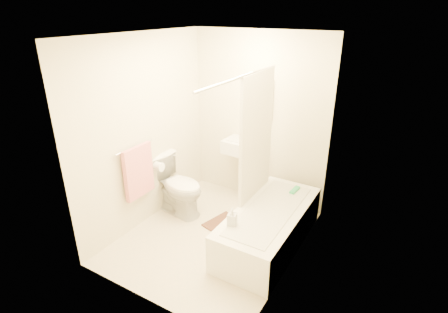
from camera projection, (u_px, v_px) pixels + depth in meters
The scene contains 17 objects.
floor at pixel (214, 236), 4.38m from camera, with size 2.40×2.40×0.00m, color beige.
ceiling at pixel (211, 34), 3.43m from camera, with size 2.40×2.40×0.00m, color white.
wall_back at pixel (259, 120), 4.85m from camera, with size 2.00×0.02×2.40m, color beige.
wall_left at pixel (145, 133), 4.37m from camera, with size 0.02×2.40×2.40m, color beige.
wall_right at pixel (298, 167), 3.44m from camera, with size 0.02×2.40×2.40m, color beige.
mirror at pixel (259, 99), 4.72m from camera, with size 0.40×0.03×0.55m, color white.
curtain_rod at pixel (242, 77), 3.53m from camera, with size 0.03×0.03×1.70m, color silver.
shower_curtain at pixel (256, 137), 4.15m from camera, with size 0.04×0.80×1.55m, color silver.
towel_bar at pixel (134, 147), 4.19m from camera, with size 0.02×0.02×0.60m, color silver.
towel at pixel (139, 172), 4.31m from camera, with size 0.06×0.45×0.66m, color #CC7266.
toilet_paper at pixel (159, 167), 4.63m from camera, with size 0.12×0.12×0.11m, color white.
toilet at pixel (177, 185), 4.77m from camera, with size 0.46×0.82×0.80m, color white.
sink at pixel (243, 167), 5.09m from camera, with size 0.51×0.41×1.00m, color silver, non-canonical shape.
bathtub at pixel (269, 227), 4.17m from camera, with size 0.72×1.65×0.46m, color white, non-canonical shape.
bath_mat at pixel (230, 227), 4.54m from camera, with size 0.62×0.46×0.02m, color #4A251A.
soap_bottle at pixel (232, 217), 3.75m from camera, with size 0.10×0.10×0.21m, color white.
scrub_brush at pixel (295, 190), 4.48m from camera, with size 0.06×0.20×0.04m, color #31B265.
Camera 1 is at (1.95, -3.06, 2.65)m, focal length 28.00 mm.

